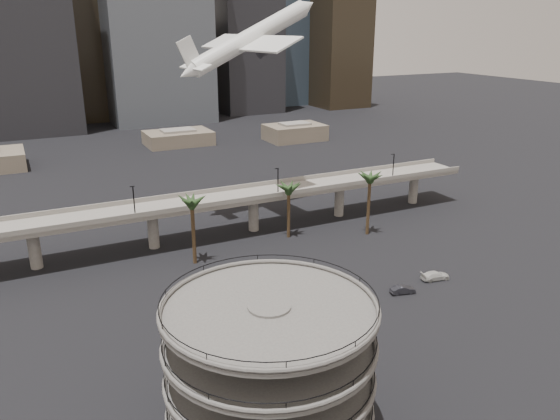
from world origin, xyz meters
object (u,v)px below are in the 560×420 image
airborne_jet (250,39)px  car_c (435,276)px  parking_ramp (270,360)px  overpass (205,205)px  car_a (271,306)px  car_b (403,290)px

airborne_jet → car_c: 63.85m
parking_ramp → airborne_jet: 82.15m
parking_ramp → overpass: 60.46m
parking_ramp → car_a: bearing=64.3°
airborne_jet → car_a: bearing=-117.9°
car_a → overpass: bearing=2.1°
overpass → car_a: (-0.80, -33.68, -6.60)m
car_c → airborne_jet: bearing=25.5°
car_b → parking_ramp: bearing=134.0°
overpass → car_c: overpass is taller
parking_ramp → airborne_jet: size_ratio=0.62×
airborne_jet → car_c: bearing=-81.6°
overpass → car_a: 34.33m
overpass → car_b: bearing=-60.8°
parking_ramp → overpass: bearing=77.6°
parking_ramp → car_c: parking_ramp is taller
parking_ramp → car_b: (34.43, 20.59, -9.13)m
car_b → overpass: bearing=42.2°
car_a → car_b: bearing=-98.5°
parking_ramp → overpass: parking_ramp is taller
parking_ramp → car_c: size_ratio=4.25×
car_a → car_b: size_ratio=1.02×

